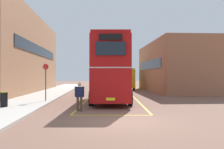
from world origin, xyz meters
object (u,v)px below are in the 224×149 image
(double_decker_bus, at_px, (111,69))
(bus_stop_sign, at_px, (46,79))
(pedestrian_boarding, at_px, (79,95))
(single_deck_bus, at_px, (124,78))
(litter_bin, at_px, (4,99))

(double_decker_bus, bearing_deg, bus_stop_sign, -170.08)
(pedestrian_boarding, distance_m, bus_stop_sign, 5.41)
(pedestrian_boarding, bearing_deg, double_decker_bus, 68.83)
(double_decker_bus, relative_size, single_deck_bus, 1.28)
(litter_bin, distance_m, bus_stop_sign, 4.10)
(litter_bin, bearing_deg, double_decker_bus, 33.27)
(bus_stop_sign, bearing_deg, single_deck_bus, 67.64)
(single_deck_bus, distance_m, pedestrian_boarding, 24.13)
(single_deck_bus, bearing_deg, litter_bin, -113.02)
(double_decker_bus, relative_size, bus_stop_sign, 3.75)
(double_decker_bus, bearing_deg, pedestrian_boarding, -111.17)
(double_decker_bus, relative_size, pedestrian_boarding, 6.39)
(litter_bin, xyz_separation_m, bus_stop_sign, (1.75, 3.51, 1.20))
(single_deck_bus, bearing_deg, double_decker_bus, -99.13)
(single_deck_bus, height_order, litter_bin, single_deck_bus)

